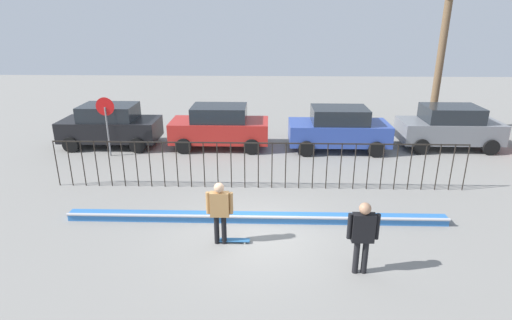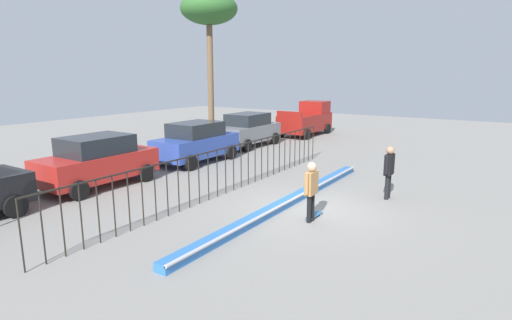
{
  "view_description": "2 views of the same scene",
  "coord_description": "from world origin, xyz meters",
  "px_view_note": "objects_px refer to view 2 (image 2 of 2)",
  "views": [
    {
      "loc": [
        0.32,
        -10.08,
        5.76
      ],
      "look_at": [
        -0.05,
        2.14,
        1.39
      ],
      "focal_mm": 29.09,
      "sensor_mm": 36.0,
      "label": 1
    },
    {
      "loc": [
        -11.02,
        -5.3,
        4.12
      ],
      "look_at": [
        -0.36,
        1.68,
        1.44
      ],
      "focal_mm": 28.81,
      "sensor_mm": 36.0,
      "label": 2
    }
  ],
  "objects_px": {
    "skateboard": "(314,215)",
    "palm_tree_tall": "(209,12)",
    "skateboarder": "(311,186)",
    "parked_car_red": "(97,161)",
    "pickup_truck": "(307,120)",
    "camera_operator": "(389,167)",
    "parked_car_gray": "(248,130)",
    "parked_car_blue": "(196,142)"
  },
  "relations": [
    {
      "from": "skateboarder",
      "to": "palm_tree_tall",
      "type": "distance_m",
      "value": 16.37
    },
    {
      "from": "camera_operator",
      "to": "pickup_truck",
      "type": "height_order",
      "value": "pickup_truck"
    },
    {
      "from": "skateboard",
      "to": "pickup_truck",
      "type": "relative_size",
      "value": 0.17
    },
    {
      "from": "skateboarder",
      "to": "parked_car_red",
      "type": "xyz_separation_m",
      "value": [
        -0.94,
        8.24,
        -0.06
      ]
    },
    {
      "from": "parked_car_red",
      "to": "parked_car_blue",
      "type": "distance_m",
      "value": 5.24
    },
    {
      "from": "parked_car_blue",
      "to": "pickup_truck",
      "type": "height_order",
      "value": "pickup_truck"
    },
    {
      "from": "skateboarder",
      "to": "parked_car_red",
      "type": "relative_size",
      "value": 0.4
    },
    {
      "from": "skateboarder",
      "to": "parked_car_blue",
      "type": "xyz_separation_m",
      "value": [
        4.3,
        8.03,
        -0.06
      ]
    },
    {
      "from": "palm_tree_tall",
      "to": "skateboarder",
      "type": "bearing_deg",
      "value": -130.03
    },
    {
      "from": "skateboard",
      "to": "parked_car_gray",
      "type": "height_order",
      "value": "parked_car_gray"
    },
    {
      "from": "skateboard",
      "to": "parked_car_gray",
      "type": "xyz_separation_m",
      "value": [
        8.88,
        8.42,
        0.91
      ]
    },
    {
      "from": "skateboarder",
      "to": "palm_tree_tall",
      "type": "height_order",
      "value": "palm_tree_tall"
    },
    {
      "from": "skateboarder",
      "to": "skateboard",
      "type": "distance_m",
      "value": 1.04
    },
    {
      "from": "skateboard",
      "to": "parked_car_red",
      "type": "distance_m",
      "value": 8.34
    },
    {
      "from": "skateboarder",
      "to": "pickup_truck",
      "type": "xyz_separation_m",
      "value": [
        15.18,
        7.64,
        0.0
      ]
    },
    {
      "from": "parked_car_blue",
      "to": "palm_tree_tall",
      "type": "distance_m",
      "value": 9.22
    },
    {
      "from": "camera_operator",
      "to": "pickup_truck",
      "type": "xyz_separation_m",
      "value": [
        11.79,
        8.85,
        -0.04
      ]
    },
    {
      "from": "palm_tree_tall",
      "to": "skateboard",
      "type": "bearing_deg",
      "value": -129.07
    },
    {
      "from": "camera_operator",
      "to": "parked_car_blue",
      "type": "xyz_separation_m",
      "value": [
        0.91,
        9.24,
        -0.1
      ]
    },
    {
      "from": "parked_car_red",
      "to": "pickup_truck",
      "type": "height_order",
      "value": "pickup_truck"
    },
    {
      "from": "skateboarder",
      "to": "camera_operator",
      "type": "bearing_deg",
      "value": -7.25
    },
    {
      "from": "parked_car_red",
      "to": "pickup_truck",
      "type": "xyz_separation_m",
      "value": [
        16.11,
        -0.6,
        0.06
      ]
    },
    {
      "from": "parked_car_blue",
      "to": "parked_car_gray",
      "type": "distance_m",
      "value": 4.97
    },
    {
      "from": "parked_car_blue",
      "to": "parked_car_gray",
      "type": "xyz_separation_m",
      "value": [
        4.95,
        0.44,
        0.0
      ]
    },
    {
      "from": "camera_operator",
      "to": "pickup_truck",
      "type": "distance_m",
      "value": 14.74
    },
    {
      "from": "camera_operator",
      "to": "parked_car_red",
      "type": "bearing_deg",
      "value": -59.21
    },
    {
      "from": "skateboarder",
      "to": "camera_operator",
      "type": "relative_size",
      "value": 0.96
    },
    {
      "from": "camera_operator",
      "to": "parked_car_red",
      "type": "xyz_separation_m",
      "value": [
        -4.33,
        9.45,
        -0.1
      ]
    },
    {
      "from": "pickup_truck",
      "to": "skateboarder",
      "type": "bearing_deg",
      "value": -149.35
    },
    {
      "from": "skateboard",
      "to": "parked_car_red",
      "type": "bearing_deg",
      "value": 102.1
    },
    {
      "from": "skateboarder",
      "to": "camera_operator",
      "type": "xyz_separation_m",
      "value": [
        3.39,
        -1.21,
        0.04
      ]
    },
    {
      "from": "camera_operator",
      "to": "parked_car_gray",
      "type": "height_order",
      "value": "parked_car_gray"
    },
    {
      "from": "parked_car_gray",
      "to": "skateboard",
      "type": "bearing_deg",
      "value": -133.26
    },
    {
      "from": "skateboard",
      "to": "camera_operator",
      "type": "height_order",
      "value": "camera_operator"
    },
    {
      "from": "skateboard",
      "to": "camera_operator",
      "type": "relative_size",
      "value": 0.45
    },
    {
      "from": "skateboarder",
      "to": "skateboard",
      "type": "bearing_deg",
      "value": 20.49
    },
    {
      "from": "parked_car_blue",
      "to": "pickup_truck",
      "type": "relative_size",
      "value": 0.91
    },
    {
      "from": "skateboard",
      "to": "palm_tree_tall",
      "type": "bearing_deg",
      "value": 54.01
    },
    {
      "from": "skateboarder",
      "to": "parked_car_red",
      "type": "height_order",
      "value": "parked_car_red"
    },
    {
      "from": "parked_car_red",
      "to": "parked_car_gray",
      "type": "bearing_deg",
      "value": 1.79
    },
    {
      "from": "camera_operator",
      "to": "skateboarder",
      "type": "bearing_deg",
      "value": -13.44
    },
    {
      "from": "skateboard",
      "to": "palm_tree_tall",
      "type": "height_order",
      "value": "palm_tree_tall"
    }
  ]
}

